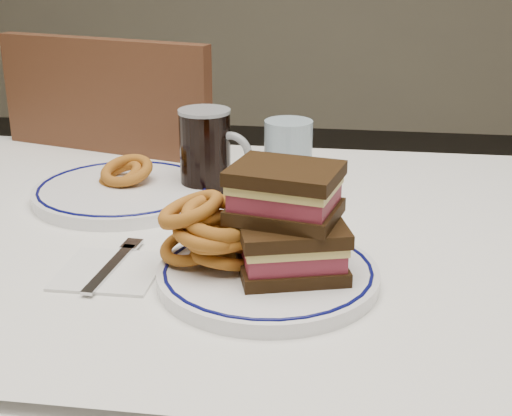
# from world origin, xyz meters

# --- Properties ---
(dining_table) EXTENTS (1.27, 0.87, 0.75)m
(dining_table) POSITION_xyz_m (0.00, 0.00, 0.64)
(dining_table) COLOR silver
(dining_table) RESTS_ON floor
(chair_far) EXTENTS (0.55, 0.55, 0.97)m
(chair_far) POSITION_xyz_m (-0.24, 0.47, 0.52)
(chair_far) COLOR #452416
(chair_far) RESTS_ON floor
(main_plate) EXTENTS (0.27, 0.27, 0.02)m
(main_plate) POSITION_xyz_m (0.11, -0.16, 0.76)
(main_plate) COLOR white
(main_plate) RESTS_ON dining_table
(reuben_sandwich) EXTENTS (0.15, 0.14, 0.13)m
(reuben_sandwich) POSITION_xyz_m (0.13, -0.16, 0.83)
(reuben_sandwich) COLOR black
(reuben_sandwich) RESTS_ON main_plate
(onion_rings_main) EXTENTS (0.13, 0.11, 0.11)m
(onion_rings_main) POSITION_xyz_m (0.04, -0.16, 0.81)
(onion_rings_main) COLOR brown
(onion_rings_main) RESTS_ON main_plate
(ketchup_ramekin) EXTENTS (0.06, 0.06, 0.04)m
(ketchup_ramekin) POSITION_xyz_m (0.05, -0.09, 0.79)
(ketchup_ramekin) COLOR silver
(ketchup_ramekin) RESTS_ON main_plate
(beer_mug) EXTENTS (0.12, 0.08, 0.14)m
(beer_mug) POSITION_xyz_m (-0.03, 0.14, 0.82)
(beer_mug) COLOR black
(beer_mug) RESTS_ON dining_table
(water_glass) EXTENTS (0.08, 0.08, 0.12)m
(water_glass) POSITION_xyz_m (0.10, 0.16, 0.81)
(water_glass) COLOR #8FA8B9
(water_glass) RESTS_ON dining_table
(far_plate) EXTENTS (0.28, 0.28, 0.02)m
(far_plate) POSITION_xyz_m (-0.16, 0.10, 0.76)
(far_plate) COLOR white
(far_plate) RESTS_ON dining_table
(onion_rings_far) EXTENTS (0.10, 0.09, 0.06)m
(onion_rings_far) POSITION_xyz_m (-0.16, 0.13, 0.78)
(onion_rings_far) COLOR brown
(onion_rings_far) RESTS_ON far_plate
(napkin_fork) EXTENTS (0.12, 0.16, 0.01)m
(napkin_fork) POSITION_xyz_m (-0.09, -0.16, 0.75)
(napkin_fork) COLOR silver
(napkin_fork) RESTS_ON dining_table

